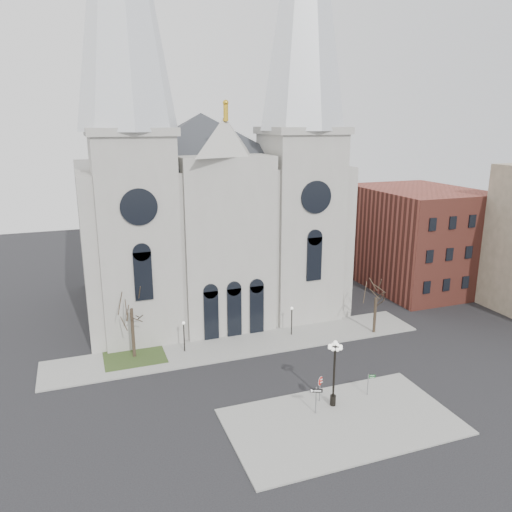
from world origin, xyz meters
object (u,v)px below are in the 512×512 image
object	(u,v)px
one_way_sign	(316,396)
globe_lamp	(334,365)
street_name_sign	(369,382)
stop_sign	(320,383)

from	to	relation	value
one_way_sign	globe_lamp	bearing A→B (deg)	40.11
globe_lamp	street_name_sign	distance (m)	4.42
stop_sign	globe_lamp	bearing A→B (deg)	-66.08
one_way_sign	street_name_sign	world-z (taller)	one_way_sign
stop_sign	street_name_sign	xyz separation A→B (m)	(4.41, -0.55, -0.47)
globe_lamp	one_way_sign	xyz separation A→B (m)	(-1.89, -0.59, -2.10)
globe_lamp	one_way_sign	bearing A→B (deg)	-162.56
one_way_sign	street_name_sign	size ratio (longest dim) A/B	1.17
stop_sign	globe_lamp	xyz separation A→B (m)	(0.76, -0.92, 2.00)
stop_sign	one_way_sign	xyz separation A→B (m)	(-1.12, -1.52, -0.10)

